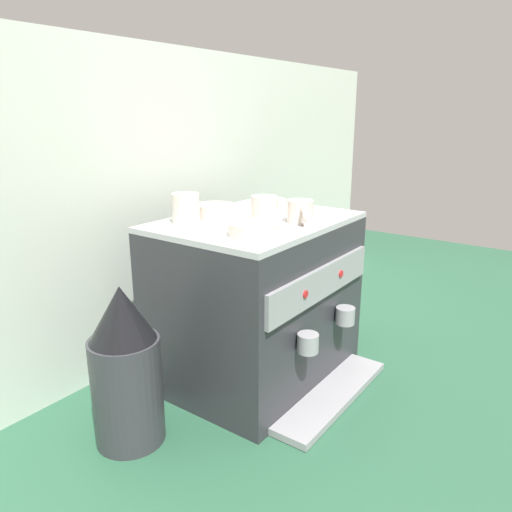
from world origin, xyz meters
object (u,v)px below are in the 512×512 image
(ceramic_cup_0, at_px, (264,209))
(ceramic_bowl_0, at_px, (215,211))
(ceramic_cup_2, at_px, (186,208))
(coffee_grinder, at_px, (126,368))
(espresso_machine, at_px, (257,299))
(milk_pitcher, at_px, (324,305))
(ceramic_bowl_2, at_px, (253,229))
(ceramic_cup_1, at_px, (300,212))
(ceramic_bowl_1, at_px, (271,205))

(ceramic_cup_0, distance_m, ceramic_bowl_0, 0.16)
(ceramic_cup_0, distance_m, ceramic_cup_2, 0.22)
(coffee_grinder, bearing_deg, espresso_machine, -8.05)
(milk_pitcher, bearing_deg, ceramic_bowl_2, -169.81)
(ceramic_bowl_2, xyz_separation_m, milk_pitcher, (0.61, 0.11, -0.43))
(ceramic_cup_1, height_order, ceramic_cup_2, ceramic_cup_2)
(ceramic_cup_1, relative_size, ceramic_bowl_2, 0.75)
(ceramic_bowl_1, height_order, ceramic_bowl_2, ceramic_bowl_1)
(ceramic_cup_0, relative_size, ceramic_bowl_1, 1.00)
(espresso_machine, distance_m, milk_pitcher, 0.48)
(ceramic_cup_0, xyz_separation_m, ceramic_cup_2, (-0.14, 0.17, 0.01))
(espresso_machine, xyz_separation_m, ceramic_bowl_2, (-0.16, -0.10, 0.26))
(ceramic_cup_0, bearing_deg, ceramic_bowl_2, -154.79)
(ceramic_cup_0, distance_m, ceramic_bowl_2, 0.16)
(ceramic_bowl_2, xyz_separation_m, coffee_grinder, (-0.29, 0.17, -0.31))
(ceramic_cup_2, relative_size, ceramic_bowl_2, 0.86)
(espresso_machine, bearing_deg, ceramic_bowl_0, 113.58)
(ceramic_cup_2, xyz_separation_m, ceramic_bowl_1, (0.29, -0.08, -0.03))
(ceramic_cup_1, xyz_separation_m, ceramic_cup_2, (-0.19, 0.26, 0.01))
(coffee_grinder, bearing_deg, ceramic_cup_2, 12.83)
(ceramic_bowl_2, relative_size, milk_pitcher, 0.85)
(espresso_machine, xyz_separation_m, ceramic_cup_0, (-0.02, -0.03, 0.28))
(espresso_machine, xyz_separation_m, ceramic_cup_2, (-0.16, 0.13, 0.29))
(milk_pitcher, bearing_deg, ceramic_bowl_0, 167.73)
(ceramic_bowl_1, relative_size, milk_pitcher, 0.67)
(ceramic_cup_1, xyz_separation_m, ceramic_bowl_2, (-0.19, 0.02, -0.02))
(ceramic_bowl_0, bearing_deg, ceramic_cup_0, -76.99)
(ceramic_cup_1, height_order, ceramic_bowl_0, ceramic_cup_1)
(coffee_grinder, bearing_deg, ceramic_cup_1, -21.27)
(ceramic_cup_1, bearing_deg, ceramic_bowl_0, 109.01)
(ceramic_cup_2, relative_size, milk_pitcher, 0.73)
(ceramic_bowl_0, bearing_deg, ceramic_cup_2, 171.84)
(ceramic_cup_1, bearing_deg, ceramic_bowl_1, 58.39)
(ceramic_bowl_1, distance_m, ceramic_bowl_2, 0.34)
(ceramic_bowl_1, xyz_separation_m, coffee_grinder, (-0.59, 0.02, -0.31))
(ceramic_cup_2, bearing_deg, milk_pitcher, -11.57)
(espresso_machine, distance_m, coffee_grinder, 0.46)
(ceramic_bowl_0, xyz_separation_m, ceramic_bowl_2, (-0.11, -0.22, -0.00))
(ceramic_cup_1, distance_m, ceramic_bowl_0, 0.25)
(espresso_machine, distance_m, ceramic_cup_1, 0.31)
(ceramic_cup_2, height_order, coffee_grinder, ceramic_cup_2)
(ceramic_cup_2, distance_m, milk_pitcher, 0.77)
(ceramic_cup_1, xyz_separation_m, ceramic_bowl_0, (-0.08, 0.24, -0.01))
(ceramic_cup_0, distance_m, ceramic_cup_1, 0.10)
(espresso_machine, relative_size, ceramic_cup_0, 5.83)
(ceramic_cup_2, xyz_separation_m, ceramic_bowl_0, (0.10, -0.02, -0.02))
(coffee_grinder, bearing_deg, milk_pitcher, -3.61)
(ceramic_cup_0, bearing_deg, milk_pitcher, 5.10)
(espresso_machine, height_order, coffee_grinder, espresso_machine)
(espresso_machine, height_order, milk_pitcher, espresso_machine)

